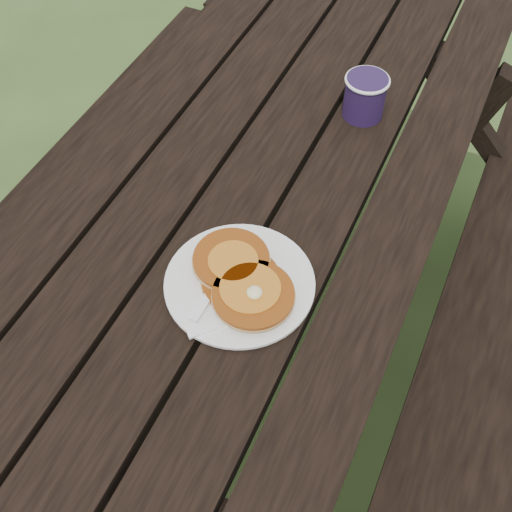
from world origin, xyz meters
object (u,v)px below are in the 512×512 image
at_px(plate, 240,284).
at_px(picnic_table, 256,282).
at_px(pancake_stack, 243,279).
at_px(coffee_cup, 365,94).

bearing_deg(plate, picnic_table, 108.94).
height_order(plate, pancake_stack, pancake_stack).
distance_m(pancake_stack, coffee_cup, 0.53).
bearing_deg(coffee_cup, pancake_stack, -94.37).
bearing_deg(plate, pancake_stack, -8.42).
relative_size(picnic_table, plate, 6.99).
xyz_separation_m(picnic_table, pancake_stack, (0.10, -0.26, 0.41)).
height_order(plate, coffee_cup, coffee_cup).
height_order(picnic_table, pancake_stack, pancake_stack).
xyz_separation_m(plate, coffee_cup, (0.05, 0.52, 0.05)).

